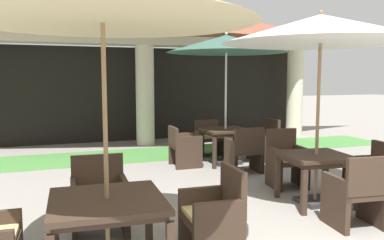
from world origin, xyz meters
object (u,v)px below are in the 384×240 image
patio_chair_mid_right_east (264,141)px  patio_chair_mid_left_east (372,173)px  patio_chair_near_foreground_north (99,199)px  patio_umbrella_mid_right (226,45)px  patio_chair_mid_right_west (184,147)px  patio_chair_near_foreground_east (214,218)px  patio_table_mid_left (316,161)px  patio_umbrella_mid_left (321,30)px  patio_table_mid_right (225,133)px  patio_chair_mid_right_south (245,151)px  patio_table_near_foreground (107,208)px  patio_chair_mid_left_south (356,194)px  patio_chair_mid_left_north (286,161)px  patio_chair_mid_right_north (210,139)px

patio_chair_mid_right_east → patio_chair_mid_left_east: bearing=-177.3°
patio_chair_near_foreground_north → patio_umbrella_mid_right: size_ratio=0.33×
patio_chair_near_foreground_north → patio_chair_mid_right_west: (2.05, 2.96, -0.00)m
patio_chair_near_foreground_east → patio_table_mid_left: size_ratio=0.95×
patio_umbrella_mid_left → patio_table_mid_right: bearing=91.4°
patio_table_mid_left → patio_chair_mid_right_south: patio_chair_mid_right_south is taller
patio_umbrella_mid_left → patio_umbrella_mid_right: (-0.07, 2.91, 0.00)m
patio_chair_near_foreground_east → patio_umbrella_mid_left: (2.06, 1.12, 2.04)m
patio_table_near_foreground → patio_table_mid_right: bearing=52.7°
patio_chair_near_foreground_north → patio_chair_mid_left_south: 3.06m
patio_chair_mid_right_east → patio_umbrella_mid_right: bearing=90.0°
patio_table_mid_right → patio_chair_mid_right_east: 0.95m
patio_umbrella_mid_right → patio_chair_mid_right_south: patio_umbrella_mid_right is taller
patio_chair_near_foreground_east → patio_chair_mid_left_east: patio_chair_near_foreground_east is taller
patio_chair_mid_right_south → patio_chair_mid_left_east: bearing=-62.7°
patio_chair_near_foreground_north → patio_table_mid_right: (2.97, 2.93, 0.23)m
patio_chair_mid_left_east → patio_table_near_foreground: bearing=110.4°
patio_chair_mid_left_south → patio_umbrella_mid_right: patio_umbrella_mid_right is taller
patio_chair_mid_left_east → patio_table_mid_left: bearing=90.0°
patio_chair_near_foreground_north → patio_chair_mid_left_south: patio_chair_mid_left_south is taller
patio_chair_mid_right_east → patio_table_mid_left: bearing=165.0°
patio_table_near_foreground → patio_table_mid_left: bearing=19.0°
patio_table_mid_left → patio_table_mid_right: (-0.07, 2.91, 0.02)m
patio_chair_mid_left_south → patio_table_mid_left: bearing=90.0°
patio_umbrella_mid_right → patio_chair_near_foreground_north: bearing=-135.4°
patio_umbrella_mid_left → patio_table_mid_right: size_ratio=2.95×
patio_table_mid_left → patio_umbrella_mid_left: (0.00, -0.00, 1.84)m
patio_chair_near_foreground_east → patio_chair_mid_right_east: 4.95m
patio_chair_mid_left_north → patio_chair_mid_right_south: (-0.21, 1.06, -0.01)m
patio_chair_mid_left_south → patio_chair_mid_left_north: patio_chair_mid_left_north is taller
patio_umbrella_mid_left → patio_chair_mid_right_east: patio_umbrella_mid_left is taller
patio_umbrella_mid_right → patio_chair_mid_right_north: 2.28m
patio_chair_mid_right_south → patio_table_mid_right: bearing=90.0°
patio_umbrella_mid_right → patio_chair_mid_right_west: (-0.92, 0.02, -2.06)m
patio_table_mid_left → patio_umbrella_mid_left: 1.84m
patio_table_mid_right → patio_chair_mid_right_north: bearing=88.5°
patio_chair_mid_left_south → patio_chair_mid_right_north: bearing=96.3°
patio_chair_near_foreground_east → patio_chair_near_foreground_north: bearing=44.9°
patio_umbrella_mid_left → patio_umbrella_mid_right: 2.91m
patio_umbrella_mid_left → patio_chair_mid_right_south: bearing=92.8°
patio_table_near_foreground → patio_chair_mid_right_south: (3.00, 3.04, -0.22)m
patio_table_near_foreground → patio_table_mid_left: patio_table_near_foreground is taller
patio_chair_mid_right_west → patio_chair_mid_right_north: 1.31m
patio_table_mid_left → patio_chair_mid_left_south: 0.95m
patio_chair_near_foreground_north → patio_chair_mid_right_south: patio_chair_near_foreground_north is taller
patio_chair_mid_left_south → patio_chair_mid_left_east: (1.03, 0.80, -0.02)m
patio_umbrella_mid_right → patio_chair_mid_right_south: bearing=-91.5°
patio_table_near_foreground → patio_chair_near_foreground_north: (0.05, 1.04, -0.23)m
patio_table_mid_left → patio_table_near_foreground: bearing=-161.0°
patio_chair_mid_left_south → patio_umbrella_mid_right: bearing=96.5°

